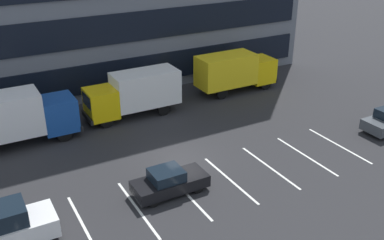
% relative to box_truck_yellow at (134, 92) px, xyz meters
% --- Properties ---
extents(ground_plane, '(120.00, 120.00, 0.00)m').
position_rel_box_truck_yellow_xyz_m(ground_plane, '(-0.18, -7.49, -1.82)').
color(ground_plane, '#262628').
extents(lot_markings, '(19.74, 5.40, 0.01)m').
position_rel_box_truck_yellow_xyz_m(lot_markings, '(-0.18, -10.79, -1.82)').
color(lot_markings, silver).
rests_on(lot_markings, ground_plane).
extents(box_truck_yellow, '(6.98, 2.31, 3.23)m').
position_rel_box_truck_yellow_xyz_m(box_truck_yellow, '(0.00, 0.00, 0.00)').
color(box_truck_yellow, yellow).
rests_on(box_truck_yellow, ground_plane).
extents(box_truck_blue, '(7.48, 2.48, 3.47)m').
position_rel_box_truck_yellow_xyz_m(box_truck_blue, '(-8.35, -0.53, 0.13)').
color(box_truck_blue, '#194799').
rests_on(box_truck_blue, ground_plane).
extents(box_truck_yellow_all, '(7.00, 2.32, 3.24)m').
position_rel_box_truck_yellow_xyz_m(box_truck_yellow_all, '(9.16, 0.55, 0.01)').
color(box_truck_yellow_all, yellow).
rests_on(box_truck_yellow_all, ground_plane).
extents(suv_white, '(4.45, 1.89, 2.01)m').
position_rel_box_truck_yellow_xyz_m(suv_white, '(-10.61, -10.44, -0.85)').
color(suv_white, white).
rests_on(suv_white, ground_plane).
extents(sedan_black, '(4.03, 1.69, 1.44)m').
position_rel_box_truck_yellow_xyz_m(sedan_black, '(-2.31, -10.27, -1.14)').
color(sedan_black, black).
rests_on(sedan_black, ground_plane).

